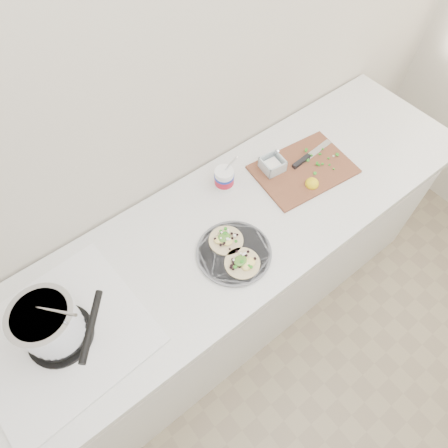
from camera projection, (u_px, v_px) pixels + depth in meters
counter at (220, 279)px, 1.96m from camera, size 2.44×0.66×0.90m
stove at (54, 329)px, 1.28m from camera, size 0.56×0.53×0.26m
taco_plate at (234, 252)px, 1.51m from camera, size 0.29×0.29×0.04m
tub at (225, 176)px, 1.66m from camera, size 0.08×0.08×0.19m
cutboard at (301, 167)px, 1.75m from camera, size 0.45×0.34×0.07m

